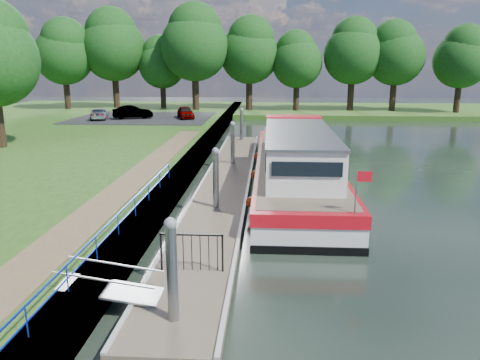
# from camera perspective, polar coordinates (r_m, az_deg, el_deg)

# --- Properties ---
(ground) EXTENTS (160.00, 160.00, 0.00)m
(ground) POSITION_cam_1_polar(r_m,az_deg,el_deg) (12.33, -7.51, -16.91)
(ground) COLOR black
(ground) RESTS_ON ground
(bank_edge) EXTENTS (1.10, 90.00, 0.78)m
(bank_edge) POSITION_cam_1_polar(r_m,az_deg,el_deg) (26.47, -6.83, 0.99)
(bank_edge) COLOR #473D2D
(bank_edge) RESTS_ON ground
(far_bank) EXTENTS (60.00, 18.00, 0.60)m
(far_bank) POSITION_cam_1_polar(r_m,az_deg,el_deg) (63.41, 12.61, 8.25)
(far_bank) COLOR #254B15
(far_bank) RESTS_ON ground
(footpath) EXTENTS (1.60, 40.00, 0.05)m
(footpath) POSITION_cam_1_polar(r_m,az_deg,el_deg) (20.27, -15.55, -2.28)
(footpath) COLOR brown
(footpath) RESTS_ON riverbank
(carpark) EXTENTS (14.00, 12.00, 0.06)m
(carpark) POSITION_cam_1_polar(r_m,az_deg,el_deg) (50.43, -11.69, 7.46)
(carpark) COLOR black
(carpark) RESTS_ON riverbank
(blue_fence) EXTENTS (0.04, 18.04, 0.72)m
(blue_fence) POSITION_cam_1_polar(r_m,az_deg,el_deg) (15.10, -15.84, -5.87)
(blue_fence) COLOR #0C2DBF
(blue_fence) RESTS_ON riverbank
(pontoon) EXTENTS (2.50, 30.00, 0.56)m
(pontoon) POSITION_cam_1_polar(r_m,az_deg,el_deg) (24.25, -1.72, -0.62)
(pontoon) COLOR brown
(pontoon) RESTS_ON ground
(mooring_piles) EXTENTS (0.30, 27.30, 3.55)m
(mooring_piles) POSITION_cam_1_polar(r_m,az_deg,el_deg) (24.00, -1.74, 1.91)
(mooring_piles) COLOR gray
(mooring_piles) RESTS_ON ground
(gangway) EXTENTS (2.58, 1.00, 0.92)m
(gangway) POSITION_cam_1_polar(r_m,az_deg,el_deg) (12.91, -15.46, -12.66)
(gangway) COLOR #A5A8AD
(gangway) RESTS_ON ground
(gate_panel) EXTENTS (1.85, 0.05, 1.15)m
(gate_panel) POSITION_cam_1_polar(r_m,az_deg,el_deg) (13.76, -5.92, -8.10)
(gate_panel) COLOR black
(gate_panel) RESTS_ON ground
(barge) EXTENTS (4.36, 21.15, 4.78)m
(barge) POSITION_cam_1_polar(r_m,az_deg,el_deg) (25.84, 6.63, 2.26)
(barge) COLOR black
(barge) RESTS_ON ground
(horizon_trees) EXTENTS (54.38, 10.03, 12.87)m
(horizon_trees) POSITION_cam_1_polar(r_m,az_deg,el_deg) (59.19, -0.09, 15.60)
(horizon_trees) COLOR #332316
(horizon_trees) RESTS_ON ground
(car_a) EXTENTS (2.48, 3.87, 1.22)m
(car_a) POSITION_cam_1_polar(r_m,az_deg,el_deg) (48.75, -6.66, 8.20)
(car_a) COLOR #999999
(car_a) RESTS_ON carpark
(car_b) EXTENTS (4.23, 2.70, 1.32)m
(car_b) POSITION_cam_1_polar(r_m,az_deg,el_deg) (49.34, -12.96, 8.06)
(car_b) COLOR #999999
(car_b) RESTS_ON carpark
(car_c) EXTENTS (2.45, 4.11, 1.12)m
(car_c) POSITION_cam_1_polar(r_m,az_deg,el_deg) (49.63, -16.78, 7.74)
(car_c) COLOR #999999
(car_c) RESTS_ON carpark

